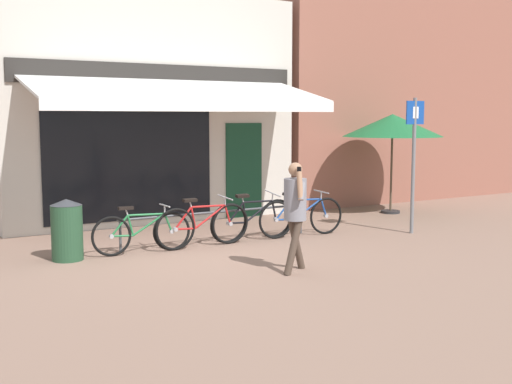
% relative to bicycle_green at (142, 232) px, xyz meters
% --- Properties ---
extents(ground_plane, '(160.00, 160.00, 0.00)m').
position_rel_bicycle_green_xyz_m(ground_plane, '(0.70, -0.42, -0.36)').
color(ground_plane, '#846656').
extents(shop_front, '(6.40, 5.01, 4.83)m').
position_rel_bicycle_green_xyz_m(shop_front, '(1.43, 4.01, 2.06)').
color(shop_front, beige).
rests_on(shop_front, ground_plane).
extents(neighbour_building, '(7.70, 4.00, 6.11)m').
position_rel_bicycle_green_xyz_m(neighbour_building, '(8.68, 4.53, 2.70)').
color(neighbour_building, '#8E5647').
rests_on(neighbour_building, ground_plane).
extents(bike_rack_rail, '(3.71, 0.04, 0.57)m').
position_rel_bicycle_green_xyz_m(bike_rack_rail, '(1.50, 0.20, 0.12)').
color(bike_rack_rail, '#47494F').
rests_on(bike_rack_rail, ground_plane).
extents(bicycle_green, '(1.67, 0.52, 0.79)m').
position_rel_bicycle_green_xyz_m(bicycle_green, '(0.00, 0.00, 0.00)').
color(bicycle_green, black).
rests_on(bicycle_green, ground_plane).
extents(bicycle_red, '(1.79, 0.52, 0.87)m').
position_rel_bicycle_green_xyz_m(bicycle_red, '(1.09, -0.07, 0.03)').
color(bicycle_red, black).
rests_on(bicycle_red, ground_plane).
extents(bicycle_black, '(1.75, 0.52, 0.90)m').
position_rel_bicycle_green_xyz_m(bicycle_black, '(2.12, 0.01, 0.04)').
color(bicycle_black, black).
rests_on(bicycle_black, ground_plane).
extents(bicycle_blue, '(1.79, 0.52, 0.85)m').
position_rel_bicycle_green_xyz_m(bicycle_blue, '(3.11, -0.09, 0.03)').
color(bicycle_blue, black).
rests_on(bicycle_blue, ground_plane).
extents(pedestrian_adult, '(0.53, 0.59, 1.61)m').
position_rel_bicycle_green_xyz_m(pedestrian_adult, '(1.47, -2.32, 0.63)').
color(pedestrian_adult, '#47382D').
rests_on(pedestrian_adult, ground_plane).
extents(litter_bin, '(0.49, 0.49, 0.97)m').
position_rel_bicycle_green_xyz_m(litter_bin, '(-1.18, 0.12, 0.13)').
color(litter_bin, '#23472D').
rests_on(litter_bin, ground_plane).
extents(parking_sign, '(0.44, 0.07, 2.60)m').
position_rel_bicycle_green_xyz_m(parking_sign, '(5.15, -0.89, 1.23)').
color(parking_sign, slate).
rests_on(parking_sign, ground_plane).
extents(cafe_parasol, '(2.31, 2.31, 2.30)m').
position_rel_bicycle_green_xyz_m(cafe_parasol, '(6.60, 1.29, 1.68)').
color(cafe_parasol, '#4C3D2D').
rests_on(cafe_parasol, ground_plane).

